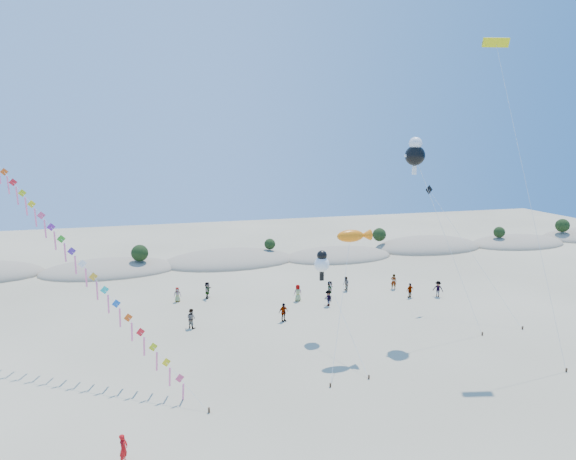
{
  "coord_description": "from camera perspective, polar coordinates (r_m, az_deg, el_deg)",
  "views": [
    {
      "loc": [
        -9.19,
        -21.0,
        17.14
      ],
      "look_at": [
        0.26,
        14.0,
        10.31
      ],
      "focal_mm": 30.0,
      "sensor_mm": 36.0,
      "label": 1
    }
  ],
  "objects": [
    {
      "name": "cartoon_kite_high",
      "position": [
        44.24,
        14.84,
        8.78
      ],
      "size": [
        6.31,
        4.92,
        17.38
      ],
      "color": "#3F2D1E",
      "rests_on": "ground"
    },
    {
      "name": "cartoon_kite_low",
      "position": [
        42.1,
        4.04,
        -3.88
      ],
      "size": [
        1.38,
        9.49,
        7.68
      ],
      "color": "#3F2D1E",
      "rests_on": "ground"
    },
    {
      "name": "kite_train",
      "position": [
        40.33,
        -25.15,
        -1.25
      ],
      "size": [
        18.51,
        19.9,
        18.6
      ],
      "color": "#3F2D1E",
      "rests_on": "ground"
    },
    {
      "name": "parafoil_kite",
      "position": [
        44.11,
        23.58,
        18.91
      ],
      "size": [
        3.47,
        8.33,
        25.13
      ],
      "color": "#3F2D1E",
      "rests_on": "ground"
    },
    {
      "name": "fish_kite",
      "position": [
        38.93,
        7.83,
        -0.71
      ],
      "size": [
        5.44,
        6.34,
        10.05
      ],
      "color": "#3F2D1E",
      "rests_on": "ground"
    },
    {
      "name": "beachgoers",
      "position": [
        51.92,
        2.32,
        -7.59
      ],
      "size": [
        29.02,
        10.05,
        1.84
      ],
      "color": "slate",
      "rests_on": "ground"
    },
    {
      "name": "dark_kite",
      "position": [
        50.88,
        18.97,
        0.52
      ],
      "size": [
        5.16,
        9.66,
        12.54
      ],
      "color": "#3F2D1E",
      "rests_on": "ground"
    },
    {
      "name": "flyer_foreground",
      "position": [
        29.65,
        -18.91,
        -23.32
      ],
      "size": [
        0.6,
        0.71,
        1.67
      ],
      "primitive_type": "imported",
      "rotation": [
        0.0,
        0.0,
        1.19
      ],
      "color": "red",
      "rests_on": "ground"
    },
    {
      "name": "dune_ridge",
      "position": [
        69.06,
        -6.12,
        -3.67
      ],
      "size": [
        145.3,
        11.49,
        5.57
      ],
      "color": "gray",
      "rests_on": "ground"
    }
  ]
}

